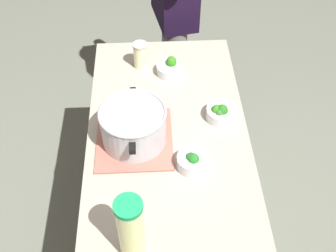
{
  "coord_description": "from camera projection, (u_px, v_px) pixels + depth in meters",
  "views": [
    {
      "loc": [
        -1.13,
        0.06,
        2.19
      ],
      "look_at": [
        0.0,
        0.0,
        0.94
      ],
      "focal_mm": 44.87,
      "sensor_mm": 36.0,
      "label": 1
    }
  ],
  "objects": [
    {
      "name": "person_cook",
      "position": [
        174.0,
        6.0,
        2.36
      ],
      "size": [
        0.5,
        0.26,
        1.62
      ],
      "color": "slate",
      "rests_on": "ground_plane"
    },
    {
      "name": "cooking_pot",
      "position": [
        133.0,
        125.0,
        1.64
      ],
      "size": [
        0.33,
        0.26,
        0.16
      ],
      "color": "#B7B7BC",
      "rests_on": "dish_cloth"
    },
    {
      "name": "broccoli_bowl_front",
      "position": [
        170.0,
        68.0,
        1.96
      ],
      "size": [
        0.12,
        0.12,
        0.09
      ],
      "color": "silver",
      "rests_on": "counter_slab"
    },
    {
      "name": "lemonade_pitcher",
      "position": [
        131.0,
        229.0,
        1.28
      ],
      "size": [
        0.09,
        0.09,
        0.28
      ],
      "color": "#EDF19A",
      "rests_on": "counter_slab"
    },
    {
      "name": "broccoli_bowl_back",
      "position": [
        192.0,
        161.0,
        1.59
      ],
      "size": [
        0.12,
        0.12,
        0.08
      ],
      "color": "silver",
      "rests_on": "counter_slab"
    },
    {
      "name": "mason_jar",
      "position": [
        140.0,
        55.0,
        1.97
      ],
      "size": [
        0.07,
        0.07,
        0.13
      ],
      "color": "beige",
      "rests_on": "counter_slab"
    },
    {
      "name": "ground_plane",
      "position": [
        168.0,
        237.0,
        2.38
      ],
      "size": [
        8.0,
        8.0,
        0.0
      ],
      "primitive_type": "plane",
      "color": "#63695A"
    },
    {
      "name": "counter_slab",
      "position": [
        168.0,
        194.0,
        2.05
      ],
      "size": [
        1.26,
        0.66,
        0.89
      ],
      "primitive_type": "cube",
      "color": "gray",
      "rests_on": "ground_plane"
    },
    {
      "name": "broccoli_bowl_center",
      "position": [
        221.0,
        113.0,
        1.76
      ],
      "size": [
        0.13,
        0.13,
        0.08
      ],
      "color": "silver",
      "rests_on": "counter_slab"
    },
    {
      "name": "dish_cloth",
      "position": [
        135.0,
        139.0,
        1.7
      ],
      "size": [
        0.33,
        0.31,
        0.01
      ],
      "primitive_type": "cube",
      "color": "#A75F51",
      "rests_on": "counter_slab"
    }
  ]
}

